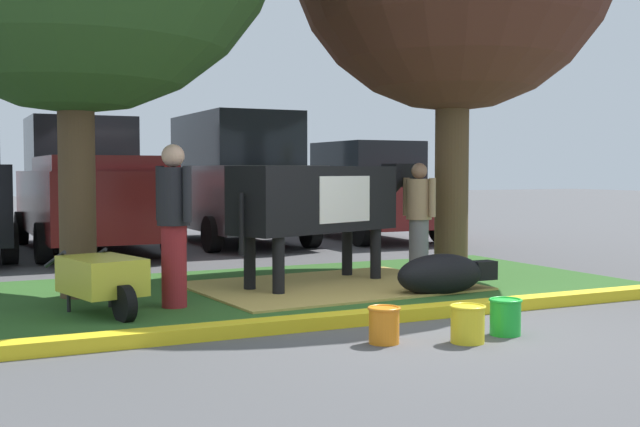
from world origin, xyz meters
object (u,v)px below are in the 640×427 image
object	(u,v)px
bucket_yellow	(468,323)
person_handler	(174,220)
bucket_orange	(384,324)
suv_dark_grey	(235,179)
person_visitor_near	(419,217)
bucket_green	(505,316)
cow_holstein	(322,200)
wheelbarrow	(103,277)
sedan_silver	(367,192)
pickup_truck_maroon	(88,188)
calf_lying	(442,275)

from	to	relation	value
bucket_yellow	person_handler	bearing A→B (deg)	123.71
bucket_orange	suv_dark_grey	bearing A→B (deg)	77.93
person_handler	person_visitor_near	world-z (taller)	person_handler
bucket_green	cow_holstein	bearing A→B (deg)	92.81
wheelbarrow	bucket_green	size ratio (longest dim) A/B	5.06
person_handler	bucket_green	size ratio (longest dim) A/B	5.33
sedan_silver	pickup_truck_maroon	bearing A→B (deg)	178.96
person_visitor_near	pickup_truck_maroon	bearing A→B (deg)	120.30
bucket_green	sedan_silver	world-z (taller)	sedan_silver
pickup_truck_maroon	sedan_silver	distance (m)	5.65
person_handler	sedan_silver	size ratio (longest dim) A/B	0.39
person_visitor_near	wheelbarrow	distance (m)	4.47
person_handler	bucket_orange	distance (m)	2.73
bucket_yellow	pickup_truck_maroon	size ratio (longest dim) A/B	0.06
bucket_yellow	bucket_green	distance (m)	0.50
pickup_truck_maroon	wheelbarrow	bearing A→B (deg)	-98.50
calf_lying	bucket_yellow	size ratio (longest dim) A/B	4.13
person_visitor_near	bucket_orange	world-z (taller)	person_visitor_near
person_handler	suv_dark_grey	world-z (taller)	suv_dark_grey
wheelbarrow	bucket_yellow	xyz separation A→B (m)	(2.51, -2.56, -0.22)
bucket_yellow	suv_dark_grey	bearing A→B (deg)	82.07
sedan_silver	wheelbarrow	bearing A→B (deg)	-135.17
wheelbarrow	person_handler	bearing A→B (deg)	6.48
bucket_orange	suv_dark_grey	world-z (taller)	suv_dark_grey
wheelbarrow	suv_dark_grey	distance (m)	7.88
pickup_truck_maroon	bucket_orange	bearing A→B (deg)	-84.51
cow_holstein	person_visitor_near	xyz separation A→B (m)	(1.51, 0.13, -0.26)
bucket_yellow	calf_lying	bearing A→B (deg)	60.19
person_handler	bucket_orange	xyz separation A→B (m)	(1.13, -2.37, -0.76)
bucket_yellow	sedan_silver	distance (m)	10.10
cow_holstein	pickup_truck_maroon	size ratio (longest dim) A/B	0.56
wheelbarrow	pickup_truck_maroon	distance (m)	6.83
cow_holstein	person_visitor_near	bearing A→B (deg)	4.83
calf_lying	bucket_orange	distance (m)	2.69
bucket_green	bucket_yellow	bearing A→B (deg)	-167.10
person_handler	sedan_silver	distance (m)	8.80
bucket_green	suv_dark_grey	xyz separation A→B (m)	(0.83, 9.29, 1.10)
bucket_orange	bucket_yellow	bearing A→B (deg)	-23.82
wheelbarrow	bucket_green	distance (m)	3.88
sedan_silver	person_handler	bearing A→B (deg)	-132.16
person_handler	sedan_silver	bearing A→B (deg)	47.84
bucket_yellow	sedan_silver	world-z (taller)	sedan_silver
wheelbarrow	bucket_green	world-z (taller)	wheelbarrow
suv_dark_grey	bucket_orange	bearing A→B (deg)	-102.07
wheelbarrow	suv_dark_grey	xyz separation A→B (m)	(3.82, 6.84, 0.88)
person_handler	calf_lying	bearing A→B (deg)	-8.54
calf_lying	person_handler	world-z (taller)	person_handler
person_visitor_near	sedan_silver	distance (m)	6.06
person_visitor_near	bucket_yellow	xyz separation A→B (m)	(-1.83, -3.58, -0.65)
calf_lying	wheelbarrow	bearing A→B (deg)	174.39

